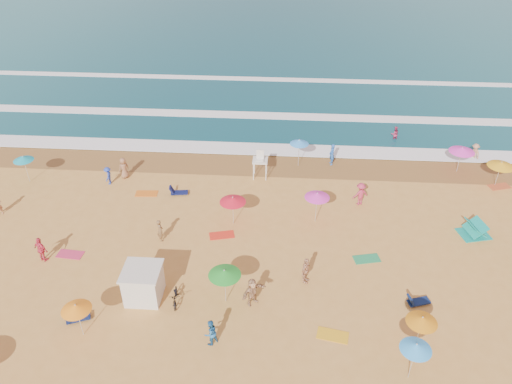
{
  "coord_description": "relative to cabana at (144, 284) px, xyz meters",
  "views": [
    {
      "loc": [
        4.94,
        -24.03,
        21.63
      ],
      "look_at": [
        2.91,
        6.0,
        1.5
      ],
      "focal_mm": 35.0,
      "sensor_mm": 36.0,
      "label": 1
    }
  ],
  "objects": [
    {
      "name": "ground",
      "position": [
        3.04,
        3.37,
        -1.0
      ],
      "size": [
        220.0,
        220.0,
        0.0
      ],
      "primitive_type": "plane",
      "color": "gold",
      "rests_on": "ground"
    },
    {
      "name": "wet_sand",
      "position": [
        3.04,
        15.87,
        -0.99
      ],
      "size": [
        220.0,
        220.0,
        0.0
      ],
      "primitive_type": "plane",
      "color": "olive",
      "rests_on": "ground"
    },
    {
      "name": "surf_foam",
      "position": [
        3.04,
        24.69,
        -0.9
      ],
      "size": [
        200.0,
        18.7,
        0.05
      ],
      "color": "white",
      "rests_on": "ground"
    },
    {
      "name": "cabana",
      "position": [
        0.0,
        0.0,
        0.0
      ],
      "size": [
        2.0,
        2.0,
        2.0
      ],
      "primitive_type": "cube",
      "color": "silver",
      "rests_on": "ground"
    },
    {
      "name": "cabana_roof",
      "position": [
        0.0,
        0.0,
        1.06
      ],
      "size": [
        2.2,
        2.2,
        0.12
      ],
      "primitive_type": "cube",
      "color": "silver",
      "rests_on": "cabana"
    },
    {
      "name": "bicycle",
      "position": [
        1.9,
        -0.3,
        -0.53
      ],
      "size": [
        0.87,
        1.84,
        0.93
      ],
      "primitive_type": "imported",
      "rotation": [
        0.0,
        0.0,
        0.15
      ],
      "color": "black",
      "rests_on": "ground"
    },
    {
      "name": "lifeguard_stand",
      "position": [
        5.98,
        13.89,
        0.05
      ],
      "size": [
        1.2,
        1.2,
        2.1
      ],
      "primitive_type": null,
      "color": "white",
      "rests_on": "ground"
    },
    {
      "name": "beach_umbrellas",
      "position": [
        2.12,
        4.63,
        1.14
      ],
      "size": [
        51.97,
        25.28,
        0.76
      ],
      "color": "green",
      "rests_on": "ground"
    },
    {
      "name": "loungers",
      "position": [
        8.61,
        -0.06,
        -0.83
      ],
      "size": [
        50.61,
        20.86,
        0.34
      ],
      "color": "#0E1146",
      "rests_on": "ground"
    },
    {
      "name": "towels",
      "position": [
        1.88,
        1.74,
        -0.98
      ],
      "size": [
        44.5,
        25.6,
        0.03
      ],
      "color": "#B24C16",
      "rests_on": "ground"
    },
    {
      "name": "beachgoers",
      "position": [
        3.91,
        6.81,
        -0.17
      ],
      "size": [
        44.11,
        25.91,
        2.11
      ],
      "color": "brown",
      "rests_on": "ground"
    }
  ]
}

